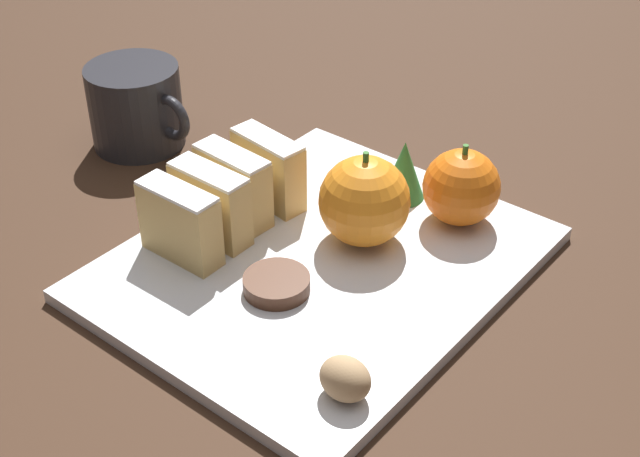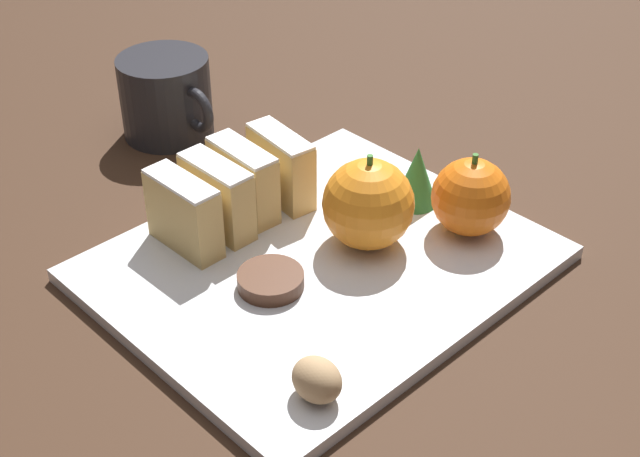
# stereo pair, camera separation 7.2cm
# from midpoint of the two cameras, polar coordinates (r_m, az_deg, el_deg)

# --- Properties ---
(ground_plane) EXTENTS (6.00, 6.00, 0.00)m
(ground_plane) POSITION_cam_midpoint_polar(r_m,az_deg,el_deg) (0.75, -2.77, -2.73)
(ground_plane) COLOR #382316
(serving_platter) EXTENTS (0.29, 0.34, 0.01)m
(serving_platter) POSITION_cam_midpoint_polar(r_m,az_deg,el_deg) (0.74, -2.78, -2.36)
(serving_platter) COLOR silver
(serving_platter) RESTS_ON ground_plane
(stollen_slice_front) EXTENTS (0.07, 0.03, 0.07)m
(stollen_slice_front) POSITION_cam_midpoint_polar(r_m,az_deg,el_deg) (0.74, -11.74, 0.24)
(stollen_slice_front) COLOR tan
(stollen_slice_front) RESTS_ON serving_platter
(stollen_slice_second) EXTENTS (0.07, 0.03, 0.07)m
(stollen_slice_second) POSITION_cam_midpoint_polar(r_m,az_deg,el_deg) (0.76, -9.75, 1.48)
(stollen_slice_second) COLOR tan
(stollen_slice_second) RESTS_ON serving_platter
(stollen_slice_third) EXTENTS (0.07, 0.03, 0.07)m
(stollen_slice_third) POSITION_cam_midpoint_polar(r_m,az_deg,el_deg) (0.78, -8.07, 2.75)
(stollen_slice_third) COLOR tan
(stollen_slice_third) RESTS_ON serving_platter
(stollen_slice_fourth) EXTENTS (0.08, 0.03, 0.07)m
(stollen_slice_fourth) POSITION_cam_midpoint_polar(r_m,az_deg,el_deg) (0.80, -5.92, 3.69)
(stollen_slice_fourth) COLOR tan
(stollen_slice_fourth) RESTS_ON serving_platter
(orange_near) EXTENTS (0.07, 0.07, 0.08)m
(orange_near) POSITION_cam_midpoint_polar(r_m,az_deg,el_deg) (0.77, 6.41, 2.55)
(orange_near) COLOR orange
(orange_near) RESTS_ON serving_platter
(orange_far) EXTENTS (0.08, 0.08, 0.09)m
(orange_far) POSITION_cam_midpoint_polar(r_m,az_deg,el_deg) (0.74, 0.07, 1.68)
(orange_far) COLOR orange
(orange_far) RESTS_ON serving_platter
(walnut) EXTENTS (0.04, 0.03, 0.03)m
(walnut) POSITION_cam_midpoint_polar(r_m,az_deg,el_deg) (0.61, -1.80, -9.73)
(walnut) COLOR tan
(walnut) RESTS_ON serving_platter
(chocolate_cookie) EXTENTS (0.05, 0.05, 0.01)m
(chocolate_cookie) POSITION_cam_midpoint_polar(r_m,az_deg,el_deg) (0.71, -5.92, -3.55)
(chocolate_cookie) COLOR #472819
(chocolate_cookie) RESTS_ON serving_platter
(evergreen_sprig) EXTENTS (0.04, 0.04, 0.06)m
(evergreen_sprig) POSITION_cam_midpoint_polar(r_m,az_deg,el_deg) (0.80, 2.56, 3.79)
(evergreen_sprig) COLOR #2D7538
(evergreen_sprig) RESTS_ON serving_platter
(coffee_mug) EXTENTS (0.12, 0.09, 0.08)m
(coffee_mug) POSITION_cam_midpoint_polar(r_m,az_deg,el_deg) (0.93, -13.87, 7.53)
(coffee_mug) COLOR #232328
(coffee_mug) RESTS_ON ground_plane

